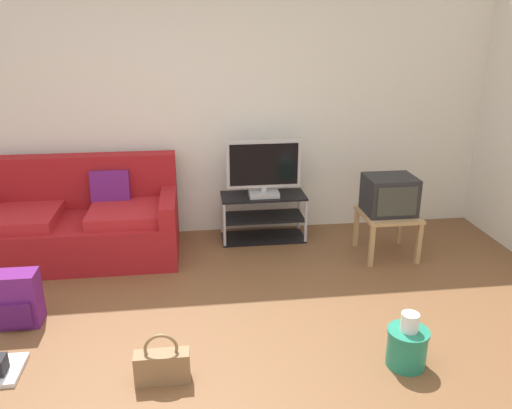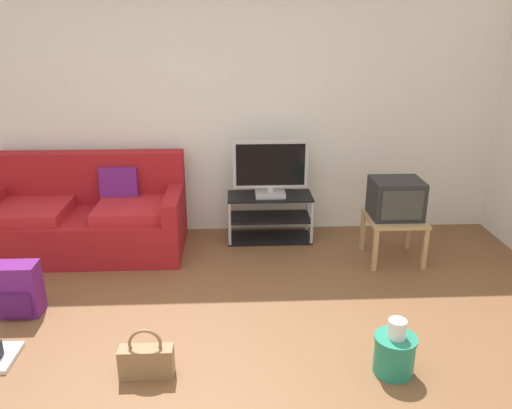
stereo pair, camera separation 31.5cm
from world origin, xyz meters
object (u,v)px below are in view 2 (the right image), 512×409
at_px(couch, 87,217).
at_px(backpack, 19,290).
at_px(cleaning_bucket, 395,351).
at_px(flat_tv, 270,169).
at_px(handbag, 146,360).
at_px(crt_tv, 396,198).
at_px(tv_stand, 270,217).
at_px(side_table, 394,224).

height_order(couch, backpack, couch).
relative_size(couch, backpack, 4.48).
distance_m(couch, backpack, 1.19).
height_order(backpack, cleaning_bucket, backpack).
bearing_deg(flat_tv, couch, -175.44).
height_order(backpack, handbag, backpack).
bearing_deg(crt_tv, handbag, -141.72).
bearing_deg(flat_tv, cleaning_bucket, -73.48).
bearing_deg(backpack, tv_stand, 30.96).
bearing_deg(flat_tv, tv_stand, 90.00).
relative_size(couch, handbag, 5.48).
height_order(couch, handbag, couch).
xyz_separation_m(couch, tv_stand, (1.77, 0.16, -0.09)).
bearing_deg(cleaning_bucket, handbag, 178.63).
bearing_deg(handbag, crt_tv, 38.28).
distance_m(backpack, cleaning_bucket, 2.73).
bearing_deg(couch, handbag, -66.35).
xyz_separation_m(crt_tv, backpack, (-3.08, -0.82, -0.39)).
xyz_separation_m(side_table, backpack, (-3.08, -0.81, -0.15)).
bearing_deg(cleaning_bucket, flat_tv, 106.52).
distance_m(couch, handbag, 2.13).
relative_size(side_table, cleaning_bucket, 1.34).
bearing_deg(cleaning_bucket, side_table, 73.67).
bearing_deg(cleaning_bucket, crt_tv, 73.82).
xyz_separation_m(flat_tv, cleaning_bucket, (0.63, -2.12, -0.59)).
bearing_deg(side_table, flat_tv, 155.43).
xyz_separation_m(crt_tv, cleaning_bucket, (-0.47, -1.63, -0.44)).
bearing_deg(side_table, crt_tv, 90.00).
bearing_deg(cleaning_bucket, couch, 140.48).
height_order(side_table, handbag, side_table).
distance_m(backpack, handbag, 1.32).
distance_m(crt_tv, backpack, 3.21).
bearing_deg(side_table, backpack, -165.36).
relative_size(tv_stand, handbag, 2.50).
relative_size(side_table, handbag, 1.51).
relative_size(tv_stand, side_table, 1.66).
distance_m(couch, flat_tv, 1.83).
bearing_deg(cleaning_bucket, tv_stand, 106.35).
bearing_deg(handbag, tv_stand, 66.41).
xyz_separation_m(couch, side_table, (2.87, -0.36, 0.03)).
xyz_separation_m(flat_tv, handbag, (-0.92, -2.08, -0.63)).
relative_size(backpack, cleaning_bucket, 1.09).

